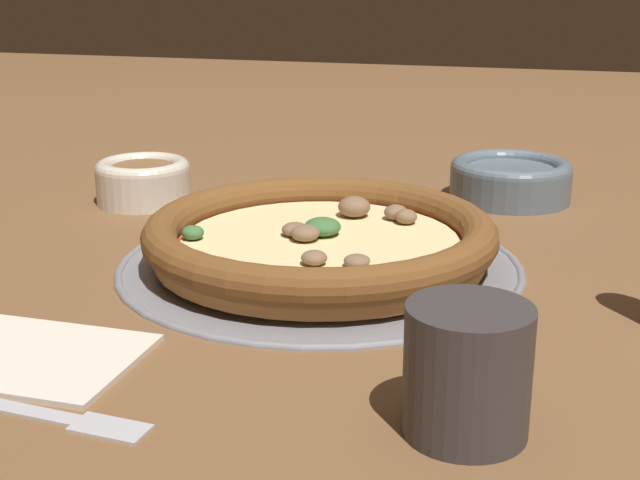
{
  "coord_description": "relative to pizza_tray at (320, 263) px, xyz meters",
  "views": [
    {
      "loc": [
        0.19,
        -0.7,
        0.26
      ],
      "look_at": [
        0.0,
        0.0,
        0.02
      ],
      "focal_mm": 50.0,
      "sensor_mm": 36.0,
      "label": 1
    }
  ],
  "objects": [
    {
      "name": "ground_plane",
      "position": [
        0.0,
        0.0,
        -0.0
      ],
      "size": [
        3.0,
        3.0,
        0.0
      ],
      "primitive_type": "plane",
      "color": "brown"
    },
    {
      "name": "pizza_tray",
      "position": [
        0.0,
        0.0,
        0.0
      ],
      "size": [
        0.35,
        0.35,
        0.01
      ],
      "color": "gray",
      "rests_on": "ground_plane"
    },
    {
      "name": "pizza",
      "position": [
        0.0,
        0.0,
        0.02
      ],
      "size": [
        0.3,
        0.3,
        0.04
      ],
      "color": "#BC7F42",
      "rests_on": "pizza_tray"
    },
    {
      "name": "bowl_near",
      "position": [
        0.14,
        0.27,
        0.02
      ],
      "size": [
        0.13,
        0.13,
        0.05
      ],
      "color": "slate",
      "rests_on": "ground_plane"
    },
    {
      "name": "bowl_far",
      "position": [
        -0.24,
        0.15,
        0.02
      ],
      "size": [
        0.1,
        0.1,
        0.05
      ],
      "color": "beige",
      "rests_on": "ground_plane"
    },
    {
      "name": "drinking_cup",
      "position": [
        0.15,
        -0.25,
        0.03
      ],
      "size": [
        0.07,
        0.07,
        0.08
      ],
      "color": "#383333",
      "rests_on": "ground_plane"
    },
    {
      "name": "napkin",
      "position": [
        -0.14,
        -0.23,
        0.0
      ],
      "size": [
        0.16,
        0.11,
        0.01
      ],
      "rotation": [
        0.0,
        0.0,
        -0.02
      ],
      "color": "beige",
      "rests_on": "ground_plane"
    },
    {
      "name": "fork",
      "position": [
        -0.1,
        -0.3,
        -0.0
      ],
      "size": [
        0.19,
        0.03,
        0.0
      ],
      "rotation": [
        0.0,
        0.0,
        6.2
      ],
      "color": "#B7B7BC",
      "rests_on": "ground_plane"
    }
  ]
}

